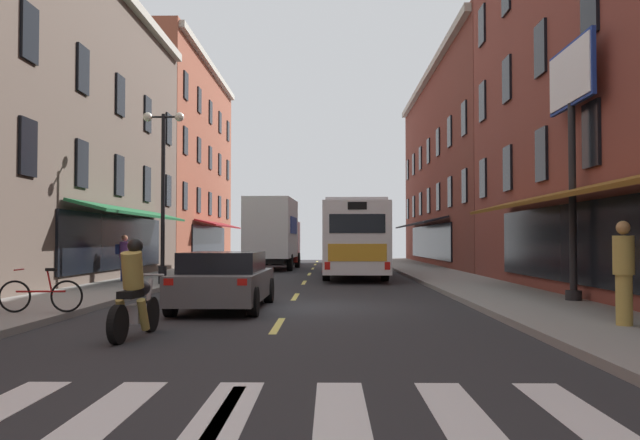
{
  "coord_description": "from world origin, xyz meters",
  "views": [
    {
      "loc": [
        1.0,
        -16.21,
        1.62
      ],
      "look_at": [
        0.58,
        11.73,
        2.49
      ],
      "focal_mm": 37.4,
      "sensor_mm": 36.0,
      "label": 1
    }
  ],
  "objects_px": {
    "sedan_near": "(281,255)",
    "pedestrian_near": "(124,257)",
    "billboard_sign": "(571,104)",
    "street_lamp_twin": "(163,189)",
    "transit_bus": "(354,239)",
    "pedestrian_mid": "(624,271)",
    "box_truck": "(274,234)",
    "motorcycle_rider": "(135,295)",
    "bicycle_near": "(41,295)",
    "sedan_mid": "(224,280)"
  },
  "relations": [
    {
      "from": "transit_bus",
      "to": "pedestrian_near",
      "type": "xyz_separation_m",
      "value": [
        -8.59,
        -5.72,
        -0.68
      ]
    },
    {
      "from": "pedestrian_near",
      "to": "billboard_sign",
      "type": "bearing_deg",
      "value": 81.27
    },
    {
      "from": "transit_bus",
      "to": "motorcycle_rider",
      "type": "bearing_deg",
      "value": -102.83
    },
    {
      "from": "sedan_mid",
      "to": "motorcycle_rider",
      "type": "xyz_separation_m",
      "value": [
        -0.76,
        -4.66,
        0.02
      ]
    },
    {
      "from": "sedan_mid",
      "to": "pedestrian_mid",
      "type": "bearing_deg",
      "value": -27.61
    },
    {
      "from": "motorcycle_rider",
      "to": "street_lamp_twin",
      "type": "xyz_separation_m",
      "value": [
        -2.52,
        11.79,
        2.69
      ]
    },
    {
      "from": "pedestrian_near",
      "to": "street_lamp_twin",
      "type": "distance_m",
      "value": 3.27
    },
    {
      "from": "sedan_near",
      "to": "bicycle_near",
      "type": "height_order",
      "value": "sedan_near"
    },
    {
      "from": "transit_bus",
      "to": "bicycle_near",
      "type": "distance_m",
      "value": 17.79
    },
    {
      "from": "box_truck",
      "to": "sedan_near",
      "type": "bearing_deg",
      "value": 91.26
    },
    {
      "from": "billboard_sign",
      "to": "sedan_near",
      "type": "relative_size",
      "value": 1.42
    },
    {
      "from": "pedestrian_mid",
      "to": "pedestrian_near",
      "type": "bearing_deg",
      "value": -134.57
    },
    {
      "from": "motorcycle_rider",
      "to": "box_truck",
      "type": "bearing_deg",
      "value": 89.79
    },
    {
      "from": "sedan_near",
      "to": "motorcycle_rider",
      "type": "bearing_deg",
      "value": -89.85
    },
    {
      "from": "transit_bus",
      "to": "box_truck",
      "type": "height_order",
      "value": "box_truck"
    },
    {
      "from": "pedestrian_near",
      "to": "street_lamp_twin",
      "type": "height_order",
      "value": "street_lamp_twin"
    },
    {
      "from": "street_lamp_twin",
      "to": "box_truck",
      "type": "bearing_deg",
      "value": 79.69
    },
    {
      "from": "bicycle_near",
      "to": "motorcycle_rider",
      "type": "bearing_deg",
      "value": -43.97
    },
    {
      "from": "bicycle_near",
      "to": "pedestrian_mid",
      "type": "relative_size",
      "value": 0.94
    },
    {
      "from": "sedan_near",
      "to": "pedestrian_mid",
      "type": "bearing_deg",
      "value": -75.91
    },
    {
      "from": "motorcycle_rider",
      "to": "street_lamp_twin",
      "type": "height_order",
      "value": "street_lamp_twin"
    },
    {
      "from": "billboard_sign",
      "to": "sedan_mid",
      "type": "bearing_deg",
      "value": -173.62
    },
    {
      "from": "transit_bus",
      "to": "sedan_near",
      "type": "xyz_separation_m",
      "value": [
        -4.4,
        15.48,
        -1.04
      ]
    },
    {
      "from": "motorcycle_rider",
      "to": "billboard_sign",
      "type": "bearing_deg",
      "value": 31.11
    },
    {
      "from": "bicycle_near",
      "to": "street_lamp_twin",
      "type": "relative_size",
      "value": 0.29
    },
    {
      "from": "transit_bus",
      "to": "sedan_mid",
      "type": "bearing_deg",
      "value": -103.99
    },
    {
      "from": "transit_bus",
      "to": "pedestrian_near",
      "type": "distance_m",
      "value": 10.34
    },
    {
      "from": "bicycle_near",
      "to": "box_truck",
      "type": "bearing_deg",
      "value": 83.21
    },
    {
      "from": "transit_bus",
      "to": "sedan_near",
      "type": "relative_size",
      "value": 2.49
    },
    {
      "from": "box_truck",
      "to": "motorcycle_rider",
      "type": "height_order",
      "value": "box_truck"
    },
    {
      "from": "sedan_mid",
      "to": "bicycle_near",
      "type": "height_order",
      "value": "sedan_mid"
    },
    {
      "from": "sedan_near",
      "to": "pedestrian_near",
      "type": "distance_m",
      "value": 21.61
    },
    {
      "from": "billboard_sign",
      "to": "bicycle_near",
      "type": "relative_size",
      "value": 3.75
    },
    {
      "from": "sedan_near",
      "to": "pedestrian_near",
      "type": "height_order",
      "value": "pedestrian_near"
    },
    {
      "from": "sedan_near",
      "to": "pedestrian_mid",
      "type": "distance_m",
      "value": 34.78
    },
    {
      "from": "box_truck",
      "to": "bicycle_near",
      "type": "xyz_separation_m",
      "value": [
        -2.8,
        -23.52,
        -1.51
      ]
    },
    {
      "from": "pedestrian_near",
      "to": "street_lamp_twin",
      "type": "xyz_separation_m",
      "value": [
        1.77,
        -1.41,
        2.37
      ]
    },
    {
      "from": "motorcycle_rider",
      "to": "bicycle_near",
      "type": "bearing_deg",
      "value": 136.03
    },
    {
      "from": "billboard_sign",
      "to": "pedestrian_mid",
      "type": "distance_m",
      "value": 6.39
    },
    {
      "from": "pedestrian_mid",
      "to": "transit_bus",
      "type": "bearing_deg",
      "value": -167.3
    },
    {
      "from": "sedan_near",
      "to": "box_truck",
      "type": "bearing_deg",
      "value": -88.74
    },
    {
      "from": "sedan_mid",
      "to": "street_lamp_twin",
      "type": "height_order",
      "value": "street_lamp_twin"
    },
    {
      "from": "sedan_mid",
      "to": "pedestrian_near",
      "type": "relative_size",
      "value": 2.79
    },
    {
      "from": "bicycle_near",
      "to": "pedestrian_mid",
      "type": "bearing_deg",
      "value": -9.94
    },
    {
      "from": "sedan_near",
      "to": "sedan_mid",
      "type": "height_order",
      "value": "sedan_mid"
    },
    {
      "from": "transit_bus",
      "to": "pedestrian_mid",
      "type": "height_order",
      "value": "transit_bus"
    },
    {
      "from": "sedan_near",
      "to": "bicycle_near",
      "type": "distance_m",
      "value": 31.89
    },
    {
      "from": "box_truck",
      "to": "street_lamp_twin",
      "type": "relative_size",
      "value": 1.3
    },
    {
      "from": "transit_bus",
      "to": "pedestrian_near",
      "type": "bearing_deg",
      "value": -146.34
    },
    {
      "from": "box_truck",
      "to": "pedestrian_near",
      "type": "relative_size",
      "value": 4.59
    }
  ]
}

